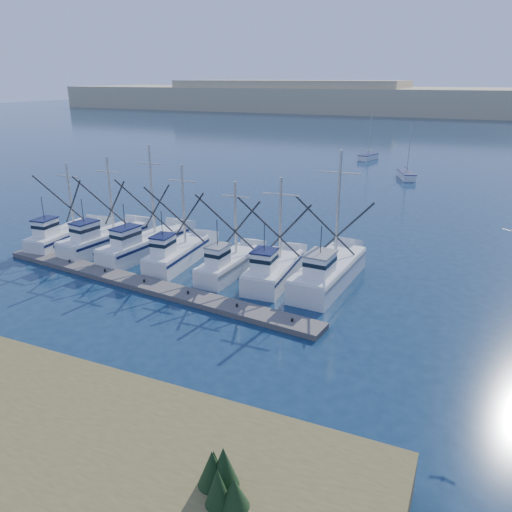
{
  "coord_description": "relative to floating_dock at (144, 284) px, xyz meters",
  "views": [
    {
      "loc": [
        12.54,
        -20.51,
        14.36
      ],
      "look_at": [
        -0.2,
        8.0,
        3.14
      ],
      "focal_mm": 35.0,
      "sensor_mm": 36.0,
      "label": 1
    }
  ],
  "objects": [
    {
      "name": "sailboat_near",
      "position": [
        11.21,
        50.05,
        0.31
      ],
      "size": [
        3.49,
        5.58,
        8.1
      ],
      "rotation": [
        0.0,
        0.0,
        0.35
      ],
      "color": "white",
      "rests_on": "ground"
    },
    {
      "name": "trawler_fleet",
      "position": [
        0.58,
        5.07,
        0.77
      ],
      "size": [
        27.57,
        9.55,
        9.56
      ],
      "color": "white",
      "rests_on": "ground"
    },
    {
      "name": "flying_gull",
      "position": [
        22.99,
        0.14,
        6.87
      ],
      "size": [
        0.94,
        0.17,
        0.17
      ],
      "color": "white",
      "rests_on": "ground"
    },
    {
      "name": "sailboat_far",
      "position": [
        2.06,
        66.01,
        0.31
      ],
      "size": [
        2.9,
        5.35,
        8.1
      ],
      "rotation": [
        0.0,
        0.0,
        -0.22
      ],
      "color": "white",
      "rests_on": "ground"
    },
    {
      "name": "dune_ridge",
      "position": [
        8.45,
        203.39,
        4.81
      ],
      "size": [
        360.0,
        60.0,
        10.0
      ],
      "primitive_type": "cube",
      "color": "tan",
      "rests_on": "ground"
    },
    {
      "name": "ground",
      "position": [
        8.45,
        -6.61,
        -0.19
      ],
      "size": [
        500.0,
        500.0,
        0.0
      ],
      "primitive_type": "plane",
      "color": "#0D233B",
      "rests_on": "ground"
    },
    {
      "name": "floating_dock",
      "position": [
        0.0,
        0.0,
        0.0
      ],
      "size": [
        28.09,
        5.18,
        0.37
      ],
      "primitive_type": "cube",
      "rotation": [
        0.0,
        0.0,
        -0.12
      ],
      "color": "#615B57",
      "rests_on": "ground"
    }
  ]
}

